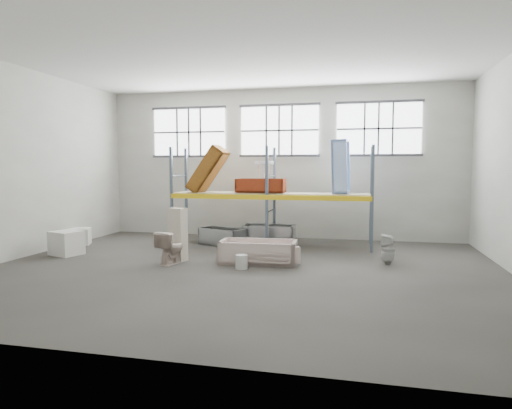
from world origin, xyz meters
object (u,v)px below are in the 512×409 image
(toilet_white, at_px, (388,249))
(toilet_beige, at_px, (171,247))
(bathtub_beige, at_px, (258,252))
(cistern_tall, at_px, (178,234))
(carton_near, at_px, (66,243))
(steel_tub_right, at_px, (269,234))
(blue_tub_upright, at_px, (341,167))
(bucket, at_px, (242,262))
(steel_tub_left, at_px, (222,237))
(rust_tub_flat, at_px, (261,185))

(toilet_white, bearing_deg, toilet_beige, -70.04)
(bathtub_beige, height_order, toilet_white, toilet_white)
(cistern_tall, xyz_separation_m, carton_near, (-3.27, 0.04, -0.35))
(steel_tub_right, relative_size, blue_tub_upright, 1.01)
(blue_tub_upright, height_order, bucket, blue_tub_upright)
(toilet_white, bearing_deg, blue_tub_upright, -142.84)
(bathtub_beige, relative_size, blue_tub_upright, 1.20)
(steel_tub_left, xyz_separation_m, rust_tub_flat, (1.13, 0.40, 1.56))
(steel_tub_right, bearing_deg, toilet_white, -33.34)
(rust_tub_flat, distance_m, bucket, 3.80)
(toilet_beige, bearing_deg, cistern_tall, -82.87)
(steel_tub_right, xyz_separation_m, carton_near, (-5.01, -3.00, 0.03))
(steel_tub_right, relative_size, carton_near, 2.11)
(toilet_white, bearing_deg, steel_tub_right, -116.03)
(toilet_beige, distance_m, blue_tub_upright, 5.56)
(steel_tub_left, relative_size, blue_tub_upright, 0.90)
(toilet_beige, height_order, steel_tub_right, toilet_beige)
(bucket, bearing_deg, rust_tub_flat, 94.83)
(carton_near, bearing_deg, steel_tub_left, 33.48)
(rust_tub_flat, distance_m, blue_tub_upright, 2.47)
(blue_tub_upright, bearing_deg, rust_tub_flat, -177.60)
(cistern_tall, distance_m, carton_near, 3.29)
(cistern_tall, distance_m, toilet_white, 5.26)
(steel_tub_left, height_order, steel_tub_right, steel_tub_right)
(steel_tub_left, distance_m, carton_near, 4.40)
(bathtub_beige, xyz_separation_m, steel_tub_left, (-1.65, 2.25, -0.02))
(bathtub_beige, height_order, steel_tub_right, steel_tub_right)
(steel_tub_right, xyz_separation_m, rust_tub_flat, (-0.22, -0.17, 1.53))
(steel_tub_right, bearing_deg, blue_tub_upright, -1.90)
(bathtub_beige, height_order, toilet_beige, toilet_beige)
(carton_near, bearing_deg, toilet_beige, -7.61)
(toilet_white, distance_m, blue_tub_upright, 3.24)
(bathtub_beige, relative_size, toilet_white, 2.54)
(toilet_beige, xyz_separation_m, cistern_tall, (0.02, 0.39, 0.26))
(toilet_beige, distance_m, rust_tub_flat, 3.88)
(cistern_tall, height_order, steel_tub_right, cistern_tall)
(toilet_white, distance_m, rust_tub_flat, 4.46)
(cistern_tall, bearing_deg, bucket, 1.35)
(rust_tub_flat, xyz_separation_m, blue_tub_upright, (2.40, 0.10, 0.58))
(cistern_tall, bearing_deg, carton_near, -163.02)
(bathtub_beige, bearing_deg, rust_tub_flat, 97.72)
(cistern_tall, height_order, toilet_white, cistern_tall)
(bathtub_beige, height_order, cistern_tall, cistern_tall)
(bathtub_beige, relative_size, cistern_tall, 1.40)
(steel_tub_left, relative_size, rust_tub_flat, 0.95)
(rust_tub_flat, bearing_deg, blue_tub_upright, 2.40)
(toilet_white, relative_size, steel_tub_left, 0.53)
(toilet_beige, xyz_separation_m, carton_near, (-3.25, 0.43, -0.09))
(steel_tub_left, bearing_deg, steel_tub_right, 23.14)
(rust_tub_flat, xyz_separation_m, bucket, (0.29, -3.40, -1.65))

